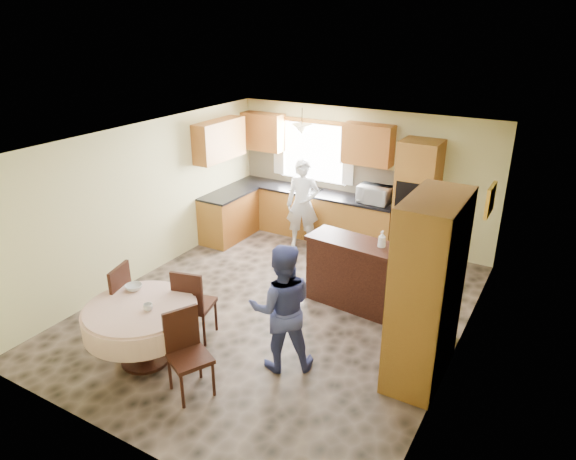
# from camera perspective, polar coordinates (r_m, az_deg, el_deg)

# --- Properties ---
(floor) EXTENTS (5.00, 6.00, 0.01)m
(floor) POSITION_cam_1_polar(r_m,az_deg,el_deg) (7.68, -1.01, -8.70)
(floor) COLOR #705B4E
(floor) RESTS_ON ground
(ceiling) EXTENTS (5.00, 6.00, 0.01)m
(ceiling) POSITION_cam_1_polar(r_m,az_deg,el_deg) (6.73, -1.15, 9.82)
(ceiling) COLOR white
(ceiling) RESTS_ON wall_back
(wall_back) EXTENTS (5.00, 0.02, 2.50)m
(wall_back) POSITION_cam_1_polar(r_m,az_deg,el_deg) (9.66, 8.18, 5.87)
(wall_back) COLOR #CAC581
(wall_back) RESTS_ON floor
(wall_front) EXTENTS (5.00, 0.02, 2.50)m
(wall_front) POSITION_cam_1_polar(r_m,az_deg,el_deg) (5.09, -19.12, -11.35)
(wall_front) COLOR #CAC581
(wall_front) RESTS_ON floor
(wall_left) EXTENTS (0.02, 6.00, 2.50)m
(wall_left) POSITION_cam_1_polar(r_m,az_deg,el_deg) (8.59, -15.54, 3.15)
(wall_left) COLOR #CAC581
(wall_left) RESTS_ON floor
(wall_right) EXTENTS (0.02, 6.00, 2.50)m
(wall_right) POSITION_cam_1_polar(r_m,az_deg,el_deg) (6.31, 18.83, -4.41)
(wall_right) COLOR #CAC581
(wall_right) RESTS_ON floor
(window) EXTENTS (1.40, 0.03, 1.10)m
(window) POSITION_cam_1_polar(r_m,az_deg,el_deg) (9.95, 2.86, 8.65)
(window) COLOR white
(window) RESTS_ON wall_back
(curtain_left) EXTENTS (0.22, 0.02, 1.15)m
(curtain_left) POSITION_cam_1_polar(r_m,az_deg,el_deg) (10.25, -1.04, 9.37)
(curtain_left) COLOR white
(curtain_left) RESTS_ON wall_back
(curtain_right) EXTENTS (0.22, 0.02, 1.15)m
(curtain_right) POSITION_cam_1_polar(r_m,az_deg,el_deg) (9.58, 6.75, 8.29)
(curtain_right) COLOR white
(curtain_right) RESTS_ON wall_back
(base_cab_back) EXTENTS (3.30, 0.60, 0.88)m
(base_cab_back) POSITION_cam_1_polar(r_m,az_deg,el_deg) (9.99, 2.76, 1.74)
(base_cab_back) COLOR #B47F30
(base_cab_back) RESTS_ON floor
(counter_back) EXTENTS (3.30, 0.64, 0.04)m
(counter_back) POSITION_cam_1_polar(r_m,az_deg,el_deg) (9.84, 2.81, 4.24)
(counter_back) COLOR black
(counter_back) RESTS_ON base_cab_back
(base_cab_left) EXTENTS (0.60, 1.20, 0.88)m
(base_cab_left) POSITION_cam_1_polar(r_m,az_deg,el_deg) (9.95, -6.57, 1.51)
(base_cab_left) COLOR #B47F30
(base_cab_left) RESTS_ON floor
(counter_left) EXTENTS (0.64, 1.20, 0.04)m
(counter_left) POSITION_cam_1_polar(r_m,az_deg,el_deg) (9.79, -6.69, 4.03)
(counter_left) COLOR black
(counter_left) RESTS_ON base_cab_left
(backsplash) EXTENTS (3.30, 0.02, 0.55)m
(backsplash) POSITION_cam_1_polar(r_m,az_deg,el_deg) (10.00, 3.61, 6.21)
(backsplash) COLOR #C8B48D
(backsplash) RESTS_ON wall_back
(wall_cab_left) EXTENTS (0.85, 0.33, 0.72)m
(wall_cab_left) POSITION_cam_1_polar(r_m,az_deg,el_deg) (10.27, -2.79, 10.86)
(wall_cab_left) COLOR #B4722D
(wall_cab_left) RESTS_ON wall_back
(wall_cab_right) EXTENTS (0.90, 0.33, 0.72)m
(wall_cab_right) POSITION_cam_1_polar(r_m,az_deg,el_deg) (9.29, 8.87, 9.38)
(wall_cab_right) COLOR #B4722D
(wall_cab_right) RESTS_ON wall_back
(wall_cab_side) EXTENTS (0.33, 1.20, 0.72)m
(wall_cab_side) POSITION_cam_1_polar(r_m,az_deg,el_deg) (9.60, -7.62, 9.87)
(wall_cab_side) COLOR #B4722D
(wall_cab_side) RESTS_ON wall_left
(oven_tower) EXTENTS (0.66, 0.62, 2.12)m
(oven_tower) POSITION_cam_1_polar(r_m,az_deg,el_deg) (9.09, 14.08, 3.09)
(oven_tower) COLOR #B47F30
(oven_tower) RESTS_ON floor
(oven_upper) EXTENTS (0.56, 0.01, 0.45)m
(oven_upper) POSITION_cam_1_polar(r_m,az_deg,el_deg) (8.74, 13.59, 3.68)
(oven_upper) COLOR black
(oven_upper) RESTS_ON oven_tower
(oven_lower) EXTENTS (0.56, 0.01, 0.45)m
(oven_lower) POSITION_cam_1_polar(r_m,az_deg,el_deg) (8.91, 13.30, 0.63)
(oven_lower) COLOR black
(oven_lower) RESTS_ON oven_tower
(pendant) EXTENTS (0.36, 0.36, 0.18)m
(pendant) POSITION_cam_1_polar(r_m,az_deg,el_deg) (9.42, 1.56, 11.12)
(pendant) COLOR beige
(pendant) RESTS_ON ceiling
(sideboard) EXTENTS (1.41, 0.70, 0.97)m
(sideboard) POSITION_cam_1_polar(r_m,az_deg,el_deg) (7.63, 7.15, -4.95)
(sideboard) COLOR #3A190F
(sideboard) RESTS_ON floor
(space_heater) EXTENTS (0.42, 0.33, 0.51)m
(space_heater) POSITION_cam_1_polar(r_m,az_deg,el_deg) (7.26, 16.38, -9.37)
(space_heater) COLOR black
(space_heater) RESTS_ON floor
(cupboard) EXTENTS (0.59, 1.18, 2.25)m
(cupboard) POSITION_cam_1_polar(r_m,az_deg,el_deg) (6.04, 15.20, -6.57)
(cupboard) COLOR #B47F30
(cupboard) RESTS_ON floor
(dining_table) EXTENTS (1.37, 1.37, 0.78)m
(dining_table) POSITION_cam_1_polar(r_m,az_deg,el_deg) (6.55, -16.02, -9.44)
(dining_table) COLOR #3A190F
(dining_table) RESTS_ON floor
(chair_left) EXTENTS (0.57, 0.57, 1.07)m
(chair_left) POSITION_cam_1_polar(r_m,az_deg,el_deg) (7.13, -18.75, -7.22)
(chair_left) COLOR #3A190F
(chair_left) RESTS_ON floor
(chair_back) EXTENTS (0.55, 0.55, 1.04)m
(chair_back) POSITION_cam_1_polar(r_m,az_deg,el_deg) (6.83, -10.60, -7.83)
(chair_back) COLOR #3A190F
(chair_back) RESTS_ON floor
(chair_right) EXTENTS (0.58, 0.58, 1.00)m
(chair_right) POSITION_cam_1_polar(r_m,az_deg,el_deg) (6.01, -11.22, -12.75)
(chair_right) COLOR #3A190F
(chair_right) RESTS_ON floor
(framed_picture) EXTENTS (0.06, 0.51, 0.43)m
(framed_picture) POSITION_cam_1_polar(r_m,az_deg,el_deg) (7.65, 21.54, 3.12)
(framed_picture) COLOR gold
(framed_picture) RESTS_ON wall_right
(microwave) EXTENTS (0.57, 0.39, 0.31)m
(microwave) POSITION_cam_1_polar(r_m,az_deg,el_deg) (9.27, 9.55, 3.93)
(microwave) COLOR silver
(microwave) RESTS_ON counter_back
(person_sink) EXTENTS (0.71, 0.59, 1.66)m
(person_sink) POSITION_cam_1_polar(r_m,az_deg,el_deg) (9.38, 1.65, 2.88)
(person_sink) COLOR silver
(person_sink) RESTS_ON floor
(person_dining) EXTENTS (1.00, 0.95, 1.62)m
(person_dining) POSITION_cam_1_polar(r_m,az_deg,el_deg) (6.13, -0.71, -8.65)
(person_dining) COLOR #3C4484
(person_dining) RESTS_ON floor
(bowl_sideboard) EXTENTS (0.24, 0.24, 0.06)m
(bowl_sideboard) POSITION_cam_1_polar(r_m,az_deg,el_deg) (7.50, 5.47, -1.02)
(bowl_sideboard) COLOR #B2B2B2
(bowl_sideboard) RESTS_ON sideboard
(bottle_sideboard) EXTENTS (0.12, 0.12, 0.30)m
(bottle_sideboard) POSITION_cam_1_polar(r_m,az_deg,el_deg) (7.23, 10.38, -1.20)
(bottle_sideboard) COLOR silver
(bottle_sideboard) RESTS_ON sideboard
(cup_table) EXTENTS (0.11, 0.11, 0.09)m
(cup_table) POSITION_cam_1_polar(r_m,az_deg,el_deg) (6.33, -15.29, -8.28)
(cup_table) COLOR #B2B2B2
(cup_table) RESTS_ON dining_table
(bowl_table) EXTENTS (0.23, 0.23, 0.07)m
(bowl_table) POSITION_cam_1_polar(r_m,az_deg,el_deg) (6.84, -16.77, -6.12)
(bowl_table) COLOR #B2B2B2
(bowl_table) RESTS_ON dining_table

